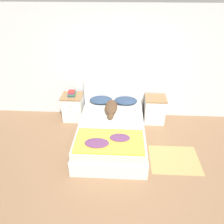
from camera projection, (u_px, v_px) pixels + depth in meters
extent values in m
plane|color=#896647|center=(116.00, 178.00, 3.79)|extent=(16.00, 16.00, 0.00)
cube|color=silver|center=(120.00, 65.00, 4.92)|extent=(9.00, 0.06, 2.55)
cube|color=white|center=(111.00, 135.00, 4.57)|extent=(1.35, 2.05, 0.31)
cube|color=silver|center=(111.00, 125.00, 4.44)|extent=(1.29, 1.99, 0.19)
cube|color=white|center=(114.00, 99.00, 5.30)|extent=(1.43, 0.04, 0.90)
cylinder|color=white|center=(114.00, 82.00, 5.07)|extent=(1.43, 0.06, 0.06)
cube|color=white|center=(73.00, 108.00, 5.23)|extent=(0.46, 0.41, 0.61)
cube|color=#937047|center=(72.00, 96.00, 5.06)|extent=(0.49, 0.44, 0.03)
sphere|color=#937047|center=(70.00, 106.00, 4.96)|extent=(0.02, 0.02, 0.02)
cube|color=white|center=(154.00, 110.00, 5.14)|extent=(0.46, 0.41, 0.61)
cube|color=#937047|center=(156.00, 98.00, 4.98)|extent=(0.49, 0.44, 0.03)
sphere|color=#937047|center=(156.00, 109.00, 4.87)|extent=(0.02, 0.02, 0.02)
ellipsoid|color=navy|center=(101.00, 100.00, 5.05)|extent=(0.54, 0.37, 0.11)
ellipsoid|color=navy|center=(126.00, 101.00, 5.02)|extent=(0.54, 0.37, 0.11)
cube|color=yellow|center=(109.00, 141.00, 3.84)|extent=(1.21, 0.67, 0.04)
ellipsoid|color=#663860|center=(97.00, 143.00, 3.75)|extent=(0.42, 0.27, 0.04)
ellipsoid|color=#663860|center=(120.00, 138.00, 3.87)|extent=(0.36, 0.24, 0.03)
ellipsoid|color=brown|center=(111.00, 107.00, 4.70)|extent=(0.27, 0.58, 0.19)
sphere|color=brown|center=(110.00, 116.00, 4.44)|extent=(0.13, 0.13, 0.13)
ellipsoid|color=brown|center=(110.00, 118.00, 4.40)|extent=(0.06, 0.07, 0.05)
cone|color=brown|center=(109.00, 114.00, 4.43)|extent=(0.04, 0.04, 0.05)
cone|color=brown|center=(112.00, 114.00, 4.42)|extent=(0.04, 0.04, 0.05)
ellipsoid|color=brown|center=(114.00, 104.00, 4.93)|extent=(0.17, 0.26, 0.07)
cube|color=#285689|center=(71.00, 95.00, 5.07)|extent=(0.17, 0.21, 0.03)
cube|color=#337547|center=(72.00, 94.00, 5.05)|extent=(0.18, 0.23, 0.03)
cube|color=#703D7F|center=(72.00, 92.00, 5.04)|extent=(0.17, 0.21, 0.03)
cube|color=#AD2D28|center=(71.00, 92.00, 5.02)|extent=(0.15, 0.17, 0.02)
cube|color=tan|center=(174.00, 160.00, 4.17)|extent=(0.93, 0.78, 0.00)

